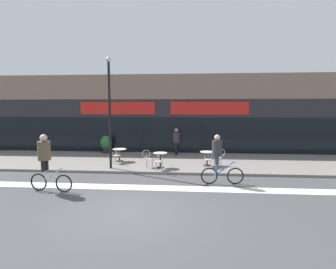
% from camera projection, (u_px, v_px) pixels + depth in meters
% --- Properties ---
extents(ground_plane, '(120.00, 120.00, 0.00)m').
position_uv_depth(ground_plane, '(130.00, 212.00, 7.95)').
color(ground_plane, '#424244').
extents(sidewalk_slab, '(40.00, 5.50, 0.12)m').
position_uv_depth(sidewalk_slab, '(158.00, 161.00, 15.13)').
color(sidewalk_slab, slate).
rests_on(sidewalk_slab, ground).
extents(storefront_facade, '(40.00, 4.06, 5.39)m').
position_uv_depth(storefront_facade, '(165.00, 114.00, 19.54)').
color(storefront_facade, '#7F6656').
rests_on(storefront_facade, ground).
extents(bike_lane_stripe, '(36.00, 0.70, 0.01)m').
position_uv_depth(bike_lane_stripe, '(143.00, 188.00, 10.35)').
color(bike_lane_stripe, silver).
rests_on(bike_lane_stripe, ground).
extents(bistro_table_0, '(0.78, 0.78, 0.71)m').
position_uv_depth(bistro_table_0, '(120.00, 152.00, 14.80)').
color(bistro_table_0, black).
rests_on(bistro_table_0, sidewalk_slab).
extents(bistro_table_1, '(0.71, 0.71, 0.77)m').
position_uv_depth(bistro_table_1, '(160.00, 157.00, 13.21)').
color(bistro_table_1, black).
rests_on(bistro_table_1, sidewalk_slab).
extents(bistro_table_2, '(0.76, 0.76, 0.74)m').
position_uv_depth(bistro_table_2, '(207.00, 156.00, 13.70)').
color(bistro_table_2, black).
rests_on(bistro_table_2, sidewalk_slab).
extents(cafe_chair_0_near, '(0.40, 0.57, 0.90)m').
position_uv_depth(cafe_chair_0_near, '(117.00, 154.00, 14.18)').
color(cafe_chair_0_near, '#B7B2AD').
rests_on(cafe_chair_0_near, sidewalk_slab).
extents(cafe_chair_1_near, '(0.41, 0.58, 0.90)m').
position_uv_depth(cafe_chair_1_near, '(159.00, 160.00, 12.60)').
color(cafe_chair_1_near, '#B7B2AD').
rests_on(cafe_chair_1_near, sidewalk_slab).
extents(cafe_chair_1_side, '(0.59, 0.44, 0.90)m').
position_uv_depth(cafe_chair_1_side, '(148.00, 157.00, 13.26)').
color(cafe_chair_1_side, '#B7B2AD').
rests_on(cafe_chair_1_side, sidewalk_slab).
extents(cafe_chair_2_near, '(0.43, 0.59, 0.90)m').
position_uv_depth(cafe_chair_2_near, '(208.00, 158.00, 13.08)').
color(cafe_chair_2_near, '#B7B2AD').
rests_on(cafe_chair_2_near, sidewalk_slab).
extents(cafe_chair_2_side, '(0.60, 0.45, 0.90)m').
position_uv_depth(cafe_chair_2_side, '(219.00, 156.00, 13.66)').
color(cafe_chair_2_side, '#B7B2AD').
rests_on(cafe_chair_2_side, sidewalk_slab).
extents(planter_pot, '(0.78, 0.78, 1.17)m').
position_uv_depth(planter_pot, '(106.00, 144.00, 17.56)').
color(planter_pot, '#232326').
rests_on(planter_pot, sidewalk_slab).
extents(lamp_post, '(0.26, 0.26, 5.48)m').
position_uv_depth(lamp_post, '(109.00, 105.00, 12.84)').
color(lamp_post, black).
rests_on(lamp_post, sidewalk_slab).
extents(cyclist_0, '(1.76, 0.50, 2.06)m').
position_uv_depth(cyclist_0, '(219.00, 156.00, 10.72)').
color(cyclist_0, black).
rests_on(cyclist_0, ground).
extents(cyclist_1, '(1.72, 0.56, 2.17)m').
position_uv_depth(cyclist_1, '(46.00, 158.00, 9.77)').
color(cyclist_1, black).
rests_on(cyclist_1, ground).
extents(pedestrian_near_end, '(0.48, 0.48, 1.72)m').
position_uv_depth(pedestrian_near_end, '(176.00, 139.00, 16.79)').
color(pedestrian_near_end, black).
rests_on(pedestrian_near_end, sidewalk_slab).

